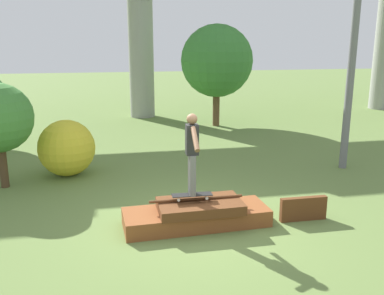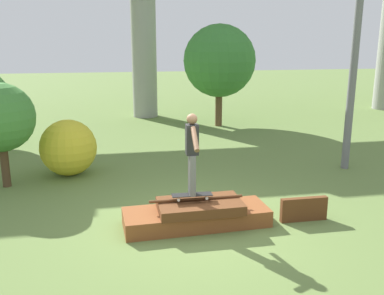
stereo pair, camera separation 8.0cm
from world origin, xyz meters
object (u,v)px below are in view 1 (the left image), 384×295
at_px(skateboard, 192,195).
at_px(utility_pole, 356,12).
at_px(skater, 192,149).
at_px(bush_yellow_flowering, 67,148).
at_px(tree_mid_back, 217,61).

bearing_deg(skateboard, utility_pole, 31.49).
xyz_separation_m(skater, bush_yellow_flowering, (-2.55, 3.73, -0.79)).
relative_size(skateboard, utility_pole, 0.10).
height_order(utility_pole, bush_yellow_flowering, utility_pole).
xyz_separation_m(skater, utility_pole, (4.82, 2.95, 2.58)).
relative_size(skateboard, skater, 0.50).
bearing_deg(utility_pole, skater, -148.51).
distance_m(skater, tree_mid_back, 9.86).
xyz_separation_m(skater, tree_mid_back, (2.85, 9.38, 1.09)).
bearing_deg(tree_mid_back, bush_yellow_flowering, -133.71).
xyz_separation_m(tree_mid_back, bush_yellow_flowering, (-5.40, -5.65, -1.88)).
bearing_deg(tree_mid_back, utility_pole, -72.99).
relative_size(utility_pole, tree_mid_back, 1.96).
relative_size(skateboard, bush_yellow_flowering, 0.52).
distance_m(skateboard, skater, 0.88).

